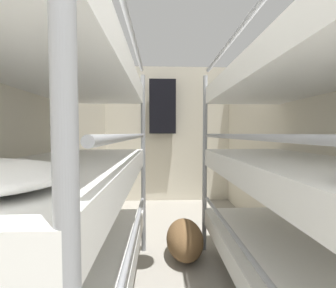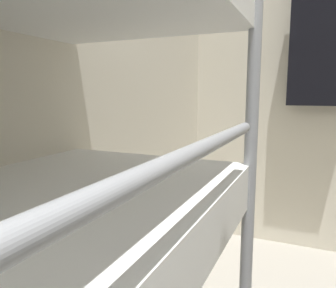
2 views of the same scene
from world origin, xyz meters
The scene contains 2 objects.
wall_back centered at (0.00, 4.12, 1.16)m, with size 2.27×0.06×2.33m.
hanging_coat centered at (-0.09, 3.97, 1.63)m, with size 0.44×0.12×0.90m.
Camera 2 is at (-0.12, 1.28, 1.26)m, focal length 35.00 mm.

